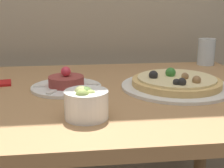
% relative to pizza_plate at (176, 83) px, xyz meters
% --- Properties ---
extents(dining_table, '(1.20, 0.85, 0.77)m').
position_rel_pizza_plate_xyz_m(dining_table, '(-0.26, 0.01, -0.12)').
color(dining_table, '#AD7F51').
rests_on(dining_table, ground_plane).
extents(pizza_plate, '(0.37, 0.37, 0.07)m').
position_rel_pizza_plate_xyz_m(pizza_plate, '(0.00, 0.00, 0.00)').
color(pizza_plate, white).
rests_on(pizza_plate, dining_table).
extents(tartare_plate, '(0.24, 0.24, 0.08)m').
position_rel_pizza_plate_xyz_m(tartare_plate, '(-0.37, 0.04, -0.00)').
color(tartare_plate, white).
rests_on(tartare_plate, dining_table).
extents(small_bowl, '(0.11, 0.11, 0.08)m').
position_rel_pizza_plate_xyz_m(small_bowl, '(-0.31, -0.24, 0.02)').
color(small_bowl, white).
rests_on(small_bowl, dining_table).
extents(drinking_glass, '(0.08, 0.08, 0.12)m').
position_rel_pizza_plate_xyz_m(drinking_glass, '(0.26, 0.37, 0.04)').
color(drinking_glass, silver).
rests_on(drinking_glass, dining_table).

